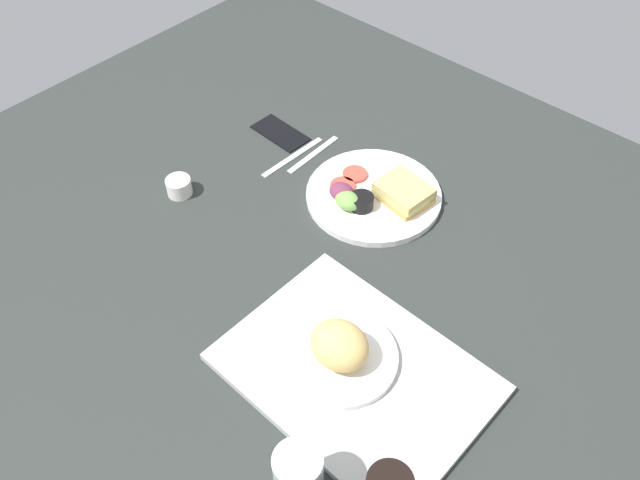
% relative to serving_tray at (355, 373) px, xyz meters
% --- Properties ---
extents(ground_plane, '(1.90, 1.50, 0.03)m').
position_rel_serving_tray_xyz_m(ground_plane, '(0.22, -0.20, -0.02)').
color(ground_plane, '#282D2B').
extents(serving_tray, '(0.46, 0.34, 0.02)m').
position_rel_serving_tray_xyz_m(serving_tray, '(0.00, 0.00, 0.00)').
color(serving_tray, '#B2B2AD').
rests_on(serving_tray, ground_plane).
extents(bread_plate_near, '(0.21, 0.21, 0.09)m').
position_rel_serving_tray_xyz_m(bread_plate_near, '(0.03, 0.00, 0.04)').
color(bread_plate_near, white).
rests_on(bread_plate_near, serving_tray).
extents(plate_with_salad, '(0.30, 0.30, 0.05)m').
position_rel_serving_tray_xyz_m(plate_with_salad, '(0.25, -0.37, 0.01)').
color(plate_with_salad, white).
rests_on(plate_with_salad, ground_plane).
extents(drinking_glass, '(0.07, 0.07, 0.13)m').
position_rel_serving_tray_xyz_m(drinking_glass, '(-0.07, 0.22, 0.06)').
color(drinking_glass, silver).
rests_on(drinking_glass, ground_plane).
extents(espresso_cup, '(0.06, 0.06, 0.04)m').
position_rel_serving_tray_xyz_m(espresso_cup, '(0.59, -0.10, 0.01)').
color(espresso_cup, silver).
rests_on(espresso_cup, ground_plane).
extents(fork, '(0.02, 0.17, 0.01)m').
position_rel_serving_tray_xyz_m(fork, '(0.46, -0.40, -0.01)').
color(fork, '#B7B7BC').
rests_on(fork, ground_plane).
extents(knife, '(0.02, 0.19, 0.01)m').
position_rel_serving_tray_xyz_m(knife, '(0.49, -0.36, -0.01)').
color(knife, '#B7B7BC').
rests_on(knife, ground_plane).
extents(cell_phone, '(0.15, 0.08, 0.01)m').
position_rel_serving_tray_xyz_m(cell_phone, '(0.57, -0.40, -0.00)').
color(cell_phone, black).
rests_on(cell_phone, ground_plane).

